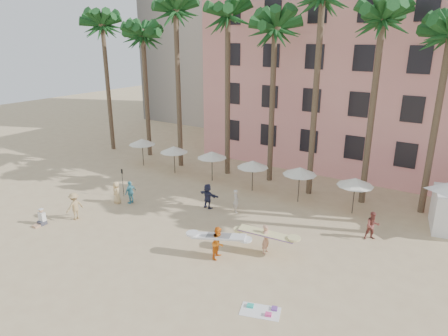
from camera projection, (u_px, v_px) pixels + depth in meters
ground at (155, 265)px, 21.70m from camera, size 120.00×120.00×0.00m
pink_hotel at (404, 81)px, 36.13m from camera, size 35.00×14.00×16.00m
palm_row at (291, 20)px, 29.24m from camera, size 44.40×5.40×16.30m
umbrella_row at (231, 159)px, 32.44m from camera, size 22.50×2.70×2.73m
beach_towel at (261, 311)px, 18.03m from camera, size 2.02×1.52×0.14m
carrier_yellow at (266, 237)px, 22.62m from camera, size 3.23×1.47×1.74m
carrier_white at (219, 241)px, 22.14m from camera, size 3.08×1.73×1.87m
beachgoers at (179, 202)px, 27.58m from camera, size 18.46×9.32×1.90m
paddle at (122, 179)px, 30.55m from camera, size 0.18×0.04×2.23m
seated_man at (41, 219)px, 26.21m from camera, size 0.48×0.84×1.10m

